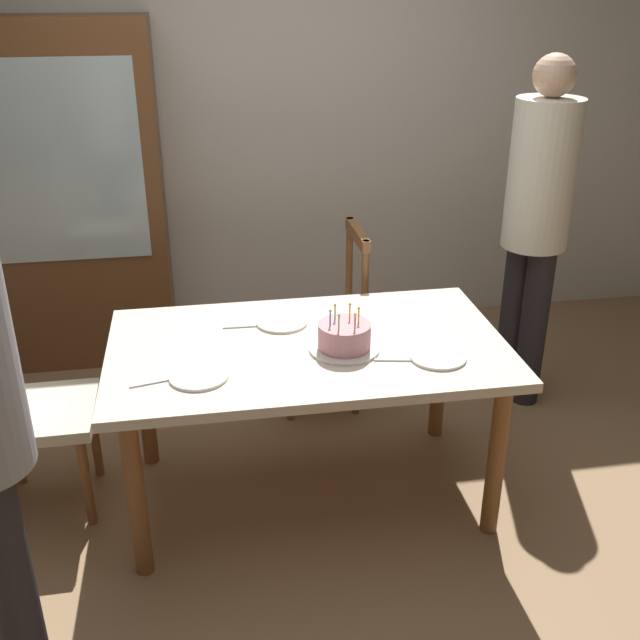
{
  "coord_description": "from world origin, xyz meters",
  "views": [
    {
      "loc": [
        -0.4,
        -2.64,
        2.08
      ],
      "look_at": [
        0.05,
        0.0,
        0.84
      ],
      "focal_mm": 41.75,
      "sensor_mm": 36.0,
      "label": 1
    }
  ],
  "objects_px": {
    "birthday_cake": "(344,338)",
    "plate_near_guest": "(438,357)",
    "chair_upholstered": "(14,398)",
    "dining_table": "(308,363)",
    "chair_spindle_back": "(324,322)",
    "china_cabinet": "(63,200)",
    "plate_far_side": "(282,322)",
    "person_guest": "(537,215)",
    "plate_near_celebrant": "(199,376)"
  },
  "relations": [
    {
      "from": "plate_near_guest",
      "to": "chair_spindle_back",
      "type": "bearing_deg",
      "value": 105.51
    },
    {
      "from": "chair_upholstered",
      "to": "plate_near_guest",
      "type": "bearing_deg",
      "value": -11.21
    },
    {
      "from": "dining_table",
      "to": "plate_near_celebrant",
      "type": "xyz_separation_m",
      "value": [
        -0.44,
        -0.21,
        0.1
      ]
    },
    {
      "from": "plate_far_side",
      "to": "person_guest",
      "type": "bearing_deg",
      "value": 18.57
    },
    {
      "from": "plate_near_celebrant",
      "to": "china_cabinet",
      "type": "distance_m",
      "value": 1.91
    },
    {
      "from": "birthday_cake",
      "to": "china_cabinet",
      "type": "relative_size",
      "value": 0.15
    },
    {
      "from": "dining_table",
      "to": "plate_far_side",
      "type": "bearing_deg",
      "value": 110.91
    },
    {
      "from": "chair_spindle_back",
      "to": "chair_upholstered",
      "type": "xyz_separation_m",
      "value": [
        -1.39,
        -0.66,
        0.07
      ]
    },
    {
      "from": "birthday_cake",
      "to": "person_guest",
      "type": "distance_m",
      "value": 1.34
    },
    {
      "from": "birthday_cake",
      "to": "person_guest",
      "type": "relative_size",
      "value": 0.16
    },
    {
      "from": "dining_table",
      "to": "chair_upholstered",
      "type": "relative_size",
      "value": 1.67
    },
    {
      "from": "plate_near_guest",
      "to": "plate_near_celebrant",
      "type": "bearing_deg",
      "value": 180.0
    },
    {
      "from": "person_guest",
      "to": "china_cabinet",
      "type": "bearing_deg",
      "value": 159.04
    },
    {
      "from": "china_cabinet",
      "to": "chair_spindle_back",
      "type": "bearing_deg",
      "value": -30.16
    },
    {
      "from": "dining_table",
      "to": "chair_upholstered",
      "type": "bearing_deg",
      "value": 174.16
    },
    {
      "from": "plate_near_guest",
      "to": "china_cabinet",
      "type": "xyz_separation_m",
      "value": [
        -1.61,
        1.77,
        0.21
      ]
    },
    {
      "from": "birthday_cake",
      "to": "plate_far_side",
      "type": "relative_size",
      "value": 1.27
    },
    {
      "from": "dining_table",
      "to": "birthday_cake",
      "type": "distance_m",
      "value": 0.21
    },
    {
      "from": "person_guest",
      "to": "china_cabinet",
      "type": "distance_m",
      "value": 2.54
    },
    {
      "from": "plate_far_side",
      "to": "chair_spindle_back",
      "type": "bearing_deg",
      "value": 63.9
    },
    {
      "from": "birthday_cake",
      "to": "chair_spindle_back",
      "type": "relative_size",
      "value": 0.29
    },
    {
      "from": "plate_near_guest",
      "to": "china_cabinet",
      "type": "distance_m",
      "value": 2.4
    },
    {
      "from": "plate_near_guest",
      "to": "china_cabinet",
      "type": "bearing_deg",
      "value": 132.35
    },
    {
      "from": "chair_spindle_back",
      "to": "china_cabinet",
      "type": "xyz_separation_m",
      "value": [
        -1.33,
        0.78,
        0.49
      ]
    },
    {
      "from": "plate_far_side",
      "to": "chair_spindle_back",
      "type": "height_order",
      "value": "chair_spindle_back"
    },
    {
      "from": "dining_table",
      "to": "person_guest",
      "type": "height_order",
      "value": "person_guest"
    },
    {
      "from": "birthday_cake",
      "to": "plate_near_guest",
      "type": "xyz_separation_m",
      "value": [
        0.34,
        -0.13,
        -0.05
      ]
    },
    {
      "from": "plate_near_celebrant",
      "to": "chair_upholstered",
      "type": "height_order",
      "value": "chair_upholstered"
    },
    {
      "from": "chair_spindle_back",
      "to": "china_cabinet",
      "type": "relative_size",
      "value": 0.5
    },
    {
      "from": "birthday_cake",
      "to": "plate_near_guest",
      "type": "distance_m",
      "value": 0.37
    },
    {
      "from": "birthday_cake",
      "to": "dining_table",
      "type": "bearing_deg",
      "value": 149.61
    },
    {
      "from": "birthday_cake",
      "to": "plate_near_guest",
      "type": "relative_size",
      "value": 1.27
    },
    {
      "from": "chair_upholstered",
      "to": "china_cabinet",
      "type": "height_order",
      "value": "china_cabinet"
    },
    {
      "from": "plate_near_guest",
      "to": "chair_spindle_back",
      "type": "relative_size",
      "value": 0.23
    },
    {
      "from": "plate_near_celebrant",
      "to": "plate_far_side",
      "type": "xyz_separation_m",
      "value": [
        0.36,
        0.42,
        0.0
      ]
    },
    {
      "from": "person_guest",
      "to": "dining_table",
      "type": "bearing_deg",
      "value": -152.27
    },
    {
      "from": "birthday_cake",
      "to": "chair_upholstered",
      "type": "height_order",
      "value": "chair_upholstered"
    },
    {
      "from": "plate_near_celebrant",
      "to": "dining_table",
      "type": "bearing_deg",
      "value": 25.45
    },
    {
      "from": "plate_near_guest",
      "to": "chair_upholstered",
      "type": "distance_m",
      "value": 1.71
    },
    {
      "from": "dining_table",
      "to": "china_cabinet",
      "type": "relative_size",
      "value": 0.84
    },
    {
      "from": "birthday_cake",
      "to": "plate_near_guest",
      "type": "bearing_deg",
      "value": -20.69
    },
    {
      "from": "birthday_cake",
      "to": "chair_upholstered",
      "type": "bearing_deg",
      "value": 171.39
    },
    {
      "from": "plate_near_celebrant",
      "to": "plate_near_guest",
      "type": "xyz_separation_m",
      "value": [
        0.91,
        0.0,
        0.0
      ]
    },
    {
      "from": "chair_spindle_back",
      "to": "person_guest",
      "type": "height_order",
      "value": "person_guest"
    },
    {
      "from": "plate_near_celebrant",
      "to": "chair_spindle_back",
      "type": "relative_size",
      "value": 0.23
    },
    {
      "from": "plate_near_guest",
      "to": "chair_upholstered",
      "type": "height_order",
      "value": "chair_upholstered"
    },
    {
      "from": "dining_table",
      "to": "chair_spindle_back",
      "type": "distance_m",
      "value": 0.83
    },
    {
      "from": "plate_near_celebrant",
      "to": "china_cabinet",
      "type": "height_order",
      "value": "china_cabinet"
    },
    {
      "from": "plate_far_side",
      "to": "person_guest",
      "type": "xyz_separation_m",
      "value": [
        1.32,
        0.44,
        0.27
      ]
    },
    {
      "from": "chair_upholstered",
      "to": "china_cabinet",
      "type": "xyz_separation_m",
      "value": [
        0.05,
        1.44,
        0.42
      ]
    }
  ]
}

